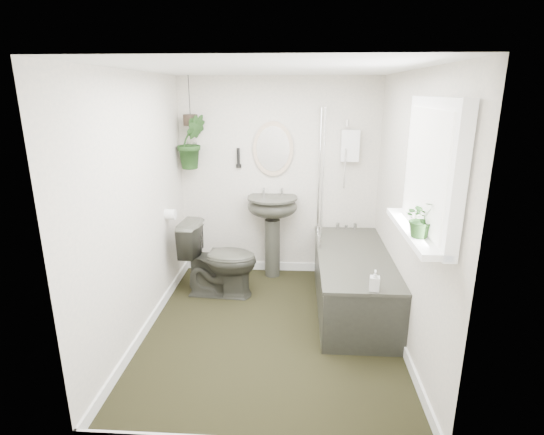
{
  "coord_description": "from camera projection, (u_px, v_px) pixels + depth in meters",
  "views": [
    {
      "loc": [
        0.22,
        -3.47,
        2.13
      ],
      "look_at": [
        0.0,
        0.15,
        1.05
      ],
      "focal_mm": 28.0,
      "sensor_mm": 36.0,
      "label": 1
    }
  ],
  "objects": [
    {
      "name": "floor",
      "position": [
        271.0,
        331.0,
        3.94
      ],
      "size": [
        2.3,
        2.8,
        0.02
      ],
      "primitive_type": "cube",
      "color": "black",
      "rests_on": "ground"
    },
    {
      "name": "ceiling",
      "position": [
        271.0,
        67.0,
        3.28
      ],
      "size": [
        2.3,
        2.8,
        0.02
      ],
      "primitive_type": "cube",
      "color": "white",
      "rests_on": "ground"
    },
    {
      "name": "wall_back",
      "position": [
        279.0,
        179.0,
        4.96
      ],
      "size": [
        2.3,
        0.02,
        2.3
      ],
      "primitive_type": "cube",
      "color": "beige",
      "rests_on": "ground"
    },
    {
      "name": "wall_front",
      "position": [
        254.0,
        283.0,
        2.26
      ],
      "size": [
        2.3,
        0.02,
        2.3
      ],
      "primitive_type": "cube",
      "color": "beige",
      "rests_on": "ground"
    },
    {
      "name": "wall_left",
      "position": [
        138.0,
        209.0,
        3.68
      ],
      "size": [
        0.02,
        2.8,
        2.3
      ],
      "primitive_type": "cube",
      "color": "beige",
      "rests_on": "ground"
    },
    {
      "name": "wall_right",
      "position": [
        409.0,
        214.0,
        3.54
      ],
      "size": [
        0.02,
        2.8,
        2.3
      ],
      "primitive_type": "cube",
      "color": "beige",
      "rests_on": "ground"
    },
    {
      "name": "skirting",
      "position": [
        271.0,
        325.0,
        3.93
      ],
      "size": [
        2.3,
        2.8,
        0.1
      ],
      "primitive_type": "cube",
      "color": "white",
      "rests_on": "floor"
    },
    {
      "name": "bathtub",
      "position": [
        353.0,
        281.0,
        4.29
      ],
      "size": [
        0.72,
        1.72,
        0.58
      ],
      "primitive_type": null,
      "color": "#32322A",
      "rests_on": "floor"
    },
    {
      "name": "bath_screen",
      "position": [
        321.0,
        175.0,
        4.49
      ],
      "size": [
        0.04,
        0.72,
        1.4
      ],
      "primitive_type": null,
      "color": "silver",
      "rests_on": "bathtub"
    },
    {
      "name": "shower_box",
      "position": [
        350.0,
        146.0,
        4.73
      ],
      "size": [
        0.2,
        0.1,
        0.35
      ],
      "primitive_type": "cube",
      "color": "white",
      "rests_on": "wall_back"
    },
    {
      "name": "oval_mirror",
      "position": [
        273.0,
        149.0,
        4.83
      ],
      "size": [
        0.46,
        0.03,
        0.62
      ],
      "primitive_type": "ellipsoid",
      "color": "tan",
      "rests_on": "wall_back"
    },
    {
      "name": "wall_sconce",
      "position": [
        238.0,
        158.0,
        4.87
      ],
      "size": [
        0.04,
        0.04,
        0.22
      ],
      "primitive_type": "cylinder",
      "color": "black",
      "rests_on": "wall_back"
    },
    {
      "name": "toilet_roll_holder",
      "position": [
        170.0,
        214.0,
        4.42
      ],
      "size": [
        0.11,
        0.11,
        0.11
      ],
      "primitive_type": "cylinder",
      "rotation": [
        0.0,
        1.57,
        0.0
      ],
      "color": "white",
      "rests_on": "wall_left"
    },
    {
      "name": "window_recess",
      "position": [
        432.0,
        169.0,
        2.74
      ],
      "size": [
        0.08,
        1.0,
        0.9
      ],
      "primitive_type": "cube",
      "color": "white",
      "rests_on": "wall_right"
    },
    {
      "name": "window_sill",
      "position": [
        415.0,
        231.0,
        2.86
      ],
      "size": [
        0.18,
        1.0,
        0.04
      ],
      "primitive_type": "cube",
      "color": "white",
      "rests_on": "wall_right"
    },
    {
      "name": "window_blinds",
      "position": [
        425.0,
        169.0,
        2.74
      ],
      "size": [
        0.01,
        0.86,
        0.76
      ],
      "primitive_type": "cube",
      "color": "white",
      "rests_on": "wall_right"
    },
    {
      "name": "toilet",
      "position": [
        220.0,
        259.0,
        4.55
      ],
      "size": [
        0.83,
        0.51,
        0.81
      ],
      "primitive_type": "imported",
      "rotation": [
        0.0,
        0.0,
        1.5
      ],
      "color": "#32322A",
      "rests_on": "floor"
    },
    {
      "name": "pedestal_sink",
      "position": [
        272.0,
        236.0,
        4.99
      ],
      "size": [
        0.59,
        0.5,
        0.98
      ],
      "primitive_type": null,
      "rotation": [
        0.0,
        0.0,
        -0.02
      ],
      "color": "#32322A",
      "rests_on": "floor"
    },
    {
      "name": "sill_plant",
      "position": [
        422.0,
        218.0,
        2.65
      ],
      "size": [
        0.24,
        0.21,
        0.24
      ],
      "primitive_type": "imported",
      "rotation": [
        0.0,
        0.0,
        0.12
      ],
      "color": "black",
      "rests_on": "window_sill"
    },
    {
      "name": "hanging_plant",
      "position": [
        192.0,
        142.0,
        4.74
      ],
      "size": [
        0.41,
        0.38,
        0.6
      ],
      "primitive_type": "imported",
      "rotation": [
        0.0,
        0.0,
        0.45
      ],
      "color": "black",
      "rests_on": "ceiling"
    },
    {
      "name": "soap_bottle",
      "position": [
        375.0,
        280.0,
        3.42
      ],
      "size": [
        0.09,
        0.09,
        0.17
      ],
      "primitive_type": "imported",
      "rotation": [
        0.0,
        0.0,
        -0.16
      ],
      "color": "black",
      "rests_on": "bathtub"
    },
    {
      "name": "hanging_pot",
      "position": [
        190.0,
        120.0,
        4.67
      ],
      "size": [
        0.16,
        0.16,
        0.12
      ],
      "primitive_type": "cylinder",
      "color": "#2D221A",
      "rests_on": "ceiling"
    }
  ]
}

